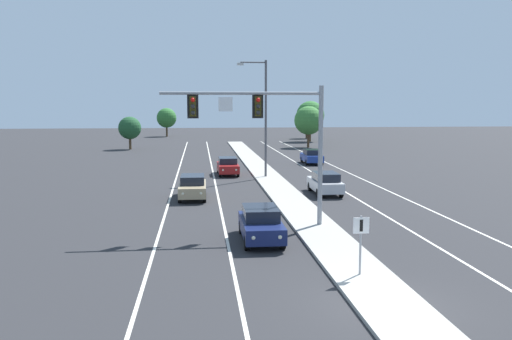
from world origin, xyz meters
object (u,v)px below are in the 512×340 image
Objects in this scene: overhead_signal_mast at (269,125)px; tree_far_right_c at (307,122)px; tree_far_left_c at (167,118)px; tree_far_left_b at (130,128)px; median_sign_post at (361,236)px; car_oncoming_tan at (193,187)px; tree_far_right_b at (308,120)px; tree_far_right_a at (310,115)px; car_oncoming_navy at (261,224)px; street_lamp_median at (263,111)px; car_receding_blue at (312,156)px; car_receding_silver at (325,183)px; car_oncoming_red at (228,166)px.

tree_far_right_c is at bearing 76.85° from overhead_signal_mast.
tree_far_left_b is at bearing -96.40° from tree_far_left_c.
car_oncoming_tan is (-6.34, 17.39, -0.77)m from median_sign_post.
tree_far_right_b is 0.88× the size of tree_far_right_a.
car_oncoming_tan is 0.64× the size of tree_far_right_a.
tree_far_right_a is (16.30, 65.47, 3.74)m from car_oncoming_navy.
tree_far_left_b is (-15.38, 31.38, -2.74)m from street_lamp_median.
tree_far_left_c is at bearing 109.92° from car_receding_blue.
car_oncoming_navy is 32.84m from car_receding_blue.
car_receding_blue is 0.64× the size of tree_far_right_a.
tree_far_right_b is at bearing 71.50° from street_lamp_median.
street_lamp_median is 1.62× the size of tree_far_right_b.
car_oncoming_red is at bearing 119.69° from car_receding_silver.
street_lamp_median is 2.04× the size of tree_far_right_c.
street_lamp_median is 62.81m from tree_far_left_c.
tree_far_left_c is (-5.98, 71.11, 2.89)m from car_oncoming_tan.
tree_far_left_c is at bearing 102.35° from car_receding_silver.
tree_far_left_b is (-13.41, 50.07, -2.32)m from overhead_signal_mast.
overhead_signal_mast is 12.21m from car_receding_silver.
car_receding_blue is at bearing -100.84° from tree_far_right_b.
car_oncoming_tan is at bearing -122.32° from car_receding_blue.
tree_far_right_c is (20.71, 62.13, 2.37)m from car_oncoming_tan.
tree_far_left_b is at bearing 116.10° from street_lamp_median.
car_oncoming_red is 53.25m from tree_far_right_c.
car_oncoming_red is at bearing -66.76° from tree_far_left_b.
tree_far_right_a is (13.28, 71.25, 2.98)m from median_sign_post.
median_sign_post is 0.49× the size of car_oncoming_tan.
tree_far_right_a reaches higher than car_oncoming_tan.
tree_far_right_a is 31.80m from tree_far_left_b.
car_oncoming_tan is at bearing -85.20° from tree_far_left_c.
street_lamp_median is 10.60m from car_receding_silver.
tree_far_left_c is (-22.71, 29.59, -0.31)m from tree_far_right_b.
car_receding_silver is at bearing 4.67° from car_oncoming_tan.
car_receding_silver is 72.07m from tree_far_left_c.
tree_far_left_c is at bearing 161.40° from tree_far_right_c.
car_oncoming_navy is 83.30m from tree_far_left_c.
car_oncoming_red is 45.21m from tree_far_right_a.
tree_far_right_a is 1.43× the size of tree_far_right_c.
street_lamp_median is 13.28m from car_receding_blue.
tree_far_right_b is 26.12m from tree_far_left_b.
car_oncoming_tan and car_oncoming_red have the same top height.
median_sign_post is at bearing -100.56° from tree_far_right_a.
median_sign_post is 0.31× the size of tree_far_right_a.
overhead_signal_mast is 1.18× the size of tree_far_right_a.
tree_far_right_a is 1.49× the size of tree_far_left_b.
street_lamp_median reaches higher than tree_far_right_a.
tree_far_left_c is (3.39, 30.24, 0.66)m from tree_far_left_b.
overhead_signal_mast is 30.66m from car_receding_blue.
tree_far_left_b reaches higher than car_oncoming_tan.
tree_far_right_b is at bearing 79.84° from car_receding_silver.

